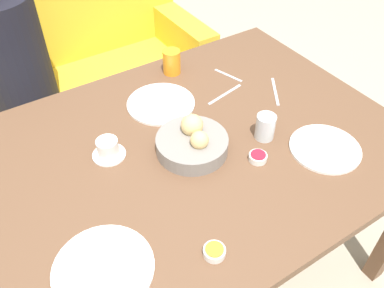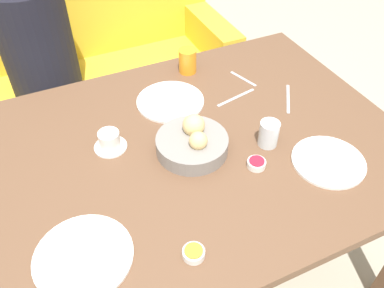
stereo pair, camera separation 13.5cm
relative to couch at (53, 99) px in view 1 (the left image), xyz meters
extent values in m
plane|color=#A89E89|center=(0.14, -1.16, -0.33)|extent=(10.00, 10.00, 0.00)
cube|color=brown|center=(0.14, -1.16, 0.43)|extent=(1.58, 1.08, 0.03)
cube|color=brown|center=(0.88, -0.67, 0.04)|extent=(0.06, 0.06, 0.74)
cube|color=gold|center=(0.00, -0.05, -0.10)|extent=(1.76, 0.70, 0.46)
cube|color=gold|center=(0.00, 0.20, 0.35)|extent=(1.76, 0.20, 0.45)
cube|color=gold|center=(0.81, -0.05, 0.00)|extent=(0.14, 0.70, 0.66)
cube|color=#23232D|center=(-0.16, -0.15, -0.10)|extent=(0.33, 0.46, 0.46)
cylinder|color=black|center=(-0.16, -0.15, 0.41)|extent=(0.35, 0.35, 0.57)
cylinder|color=gray|center=(0.19, -1.18, 0.48)|extent=(0.24, 0.24, 0.05)
sphere|color=#DBB775|center=(0.21, -1.14, 0.53)|extent=(0.08, 0.08, 0.08)
sphere|color=#DBB775|center=(0.19, -1.22, 0.52)|extent=(0.06, 0.06, 0.06)
cylinder|color=white|center=(-0.24, -1.43, 0.46)|extent=(0.27, 0.27, 0.01)
cylinder|color=white|center=(0.57, -1.42, 0.46)|extent=(0.24, 0.24, 0.01)
cylinder|color=white|center=(0.23, -0.90, 0.46)|extent=(0.26, 0.26, 0.01)
cylinder|color=orange|center=(0.38, -0.73, 0.50)|extent=(0.07, 0.07, 0.10)
cylinder|color=silver|center=(0.44, -1.26, 0.50)|extent=(0.07, 0.07, 0.09)
cylinder|color=white|center=(-0.06, -1.05, 0.45)|extent=(0.11, 0.11, 0.01)
cylinder|color=white|center=(-0.06, -1.05, 0.49)|extent=(0.07, 0.07, 0.06)
cylinder|color=white|center=(0.35, -1.33, 0.46)|extent=(0.06, 0.06, 0.02)
cylinder|color=#A3192D|center=(0.35, -1.33, 0.48)|extent=(0.05, 0.05, 0.00)
cylinder|color=white|center=(0.02, -1.55, 0.46)|extent=(0.06, 0.06, 0.02)
cylinder|color=#C67F28|center=(0.02, -1.55, 0.48)|extent=(0.05, 0.05, 0.00)
cube|color=#B7B7BC|center=(0.65, -1.08, 0.45)|extent=(0.11, 0.16, 0.00)
cube|color=#B7B7BC|center=(0.47, -0.98, 0.45)|extent=(0.18, 0.05, 0.00)
cube|color=#B7B7BC|center=(0.56, -0.88, 0.45)|extent=(0.05, 0.13, 0.00)
camera|label=1|loc=(-0.34, -2.01, 1.41)|focal=38.00mm
camera|label=2|loc=(-0.23, -2.07, 1.41)|focal=38.00mm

